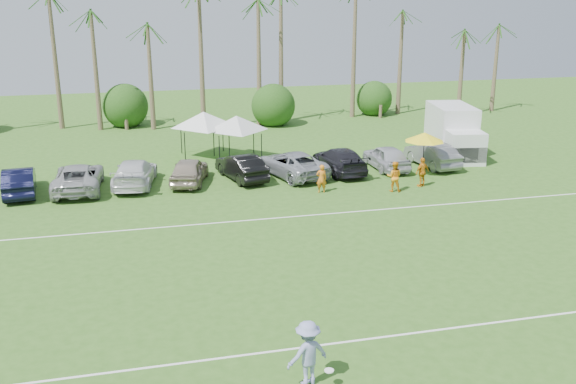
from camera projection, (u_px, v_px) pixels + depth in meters
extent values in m
plane|color=#335F1C|center=(350.00, 380.00, 18.26)|extent=(120.00, 120.00, 0.00)
cube|color=white|center=(329.00, 344.00, 20.11)|extent=(80.00, 0.10, 0.01)
cube|color=white|center=(256.00, 220.00, 31.25)|extent=(80.00, 0.10, 0.01)
cone|color=brown|center=(42.00, 70.00, 49.32)|extent=(0.44, 0.44, 10.00)
cone|color=brown|center=(95.00, 62.00, 50.09)|extent=(0.44, 0.44, 11.00)
cone|color=brown|center=(149.00, 80.00, 51.44)|extent=(0.44, 0.44, 8.00)
cone|color=brown|center=(199.00, 72.00, 52.20)|extent=(0.44, 0.44, 9.00)
cone|color=brown|center=(247.00, 64.00, 52.97)|extent=(0.44, 0.44, 10.00)
cone|color=brown|center=(294.00, 57.00, 53.73)|extent=(0.44, 0.44, 11.00)
cone|color=brown|center=(350.00, 74.00, 55.31)|extent=(0.44, 0.44, 8.00)
cone|color=brown|center=(404.00, 66.00, 56.31)|extent=(0.44, 0.44, 9.00)
cone|color=brown|center=(456.00, 59.00, 57.30)|extent=(0.44, 0.44, 10.00)
cone|color=brown|center=(497.00, 53.00, 58.06)|extent=(0.44, 0.44, 11.00)
cylinder|color=brown|center=(126.00, 119.00, 52.88)|extent=(0.30, 0.30, 1.40)
sphere|color=#1A4112|center=(125.00, 106.00, 52.56)|extent=(4.00, 4.00, 4.00)
cylinder|color=brown|center=(268.00, 113.00, 55.62)|extent=(0.30, 0.30, 1.40)
sphere|color=#1A4112|center=(268.00, 100.00, 55.29)|extent=(4.00, 4.00, 4.00)
cylinder|color=brown|center=(376.00, 108.00, 57.90)|extent=(0.30, 0.30, 1.40)
sphere|color=#1A4112|center=(377.00, 96.00, 57.57)|extent=(4.00, 4.00, 4.00)
imported|color=orange|center=(321.00, 179.00, 35.36)|extent=(0.62, 0.45, 1.59)
imported|color=orange|center=(394.00, 177.00, 35.55)|extent=(1.02, 0.92, 1.71)
imported|color=orange|center=(422.00, 172.00, 36.48)|extent=(1.07, 0.74, 1.69)
cube|color=silver|center=(451.00, 123.00, 44.17)|extent=(3.26, 4.94, 2.49)
cube|color=silver|center=(465.00, 148.00, 41.43)|extent=(2.57, 2.17, 2.09)
cube|color=black|center=(469.00, 155.00, 40.81)|extent=(2.30, 0.70, 0.99)
cube|color=#E5590C|center=(469.00, 129.00, 44.38)|extent=(0.30, 1.57, 0.90)
cylinder|color=black|center=(448.00, 156.00, 41.74)|extent=(0.45, 0.93, 0.90)
cylinder|color=black|center=(478.00, 156.00, 41.85)|extent=(0.45, 0.93, 0.90)
cylinder|color=black|center=(431.00, 142.00, 45.72)|extent=(0.45, 0.93, 0.90)
cylinder|color=black|center=(458.00, 142.00, 45.84)|extent=(0.45, 0.93, 0.90)
cylinder|color=black|center=(185.00, 148.00, 41.39)|extent=(0.06, 0.06, 2.06)
cylinder|color=black|center=(229.00, 146.00, 42.05)|extent=(0.06, 0.06, 2.06)
cylinder|color=black|center=(181.00, 139.00, 44.07)|extent=(0.06, 0.06, 2.06)
cylinder|color=black|center=(223.00, 137.00, 44.73)|extent=(0.06, 0.06, 2.06)
pyramid|color=silver|center=(203.00, 112.00, 42.45)|extent=(4.45, 4.45, 1.03)
cylinder|color=black|center=(219.00, 151.00, 40.86)|extent=(0.06, 0.06, 1.96)
cylinder|color=black|center=(262.00, 149.00, 41.48)|extent=(0.06, 0.06, 1.96)
cylinder|color=black|center=(214.00, 142.00, 43.41)|extent=(0.06, 0.06, 1.96)
cylinder|color=black|center=(254.00, 140.00, 44.03)|extent=(0.06, 0.06, 1.96)
pyramid|color=silver|center=(236.00, 116.00, 41.87)|extent=(4.24, 4.24, 0.98)
cylinder|color=black|center=(423.00, 156.00, 38.57)|extent=(0.05, 0.05, 2.39)
cone|color=yellow|center=(425.00, 137.00, 38.21)|extent=(2.39, 2.39, 0.54)
imported|color=#888FC1|center=(308.00, 353.00, 17.80)|extent=(1.39, 1.02, 1.93)
cylinder|color=white|center=(329.00, 371.00, 17.76)|extent=(0.27, 0.27, 0.03)
imported|color=black|center=(19.00, 181.00, 35.02)|extent=(2.11, 4.75, 1.52)
imported|color=#A5A5A5|center=(78.00, 177.00, 35.73)|extent=(2.69, 5.53, 1.52)
imported|color=silver|center=(135.00, 173.00, 36.68)|extent=(2.92, 5.50, 1.52)
imported|color=tan|center=(189.00, 170.00, 37.14)|extent=(2.89, 4.76, 1.52)
imported|color=black|center=(241.00, 167.00, 37.94)|extent=(2.66, 4.85, 1.52)
imported|color=#94979D|center=(292.00, 164.00, 38.61)|extent=(3.99, 5.95, 1.52)
imported|color=black|center=(340.00, 160.00, 39.49)|extent=(2.45, 5.35, 1.52)
imported|color=#B8B7C0|center=(386.00, 157.00, 40.22)|extent=(1.88, 4.49, 1.52)
imported|color=slate|center=(432.00, 155.00, 40.81)|extent=(2.07, 4.74, 1.52)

